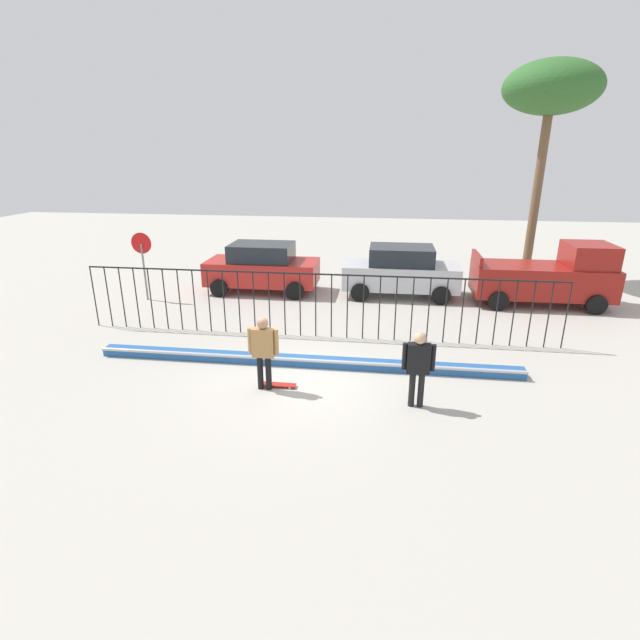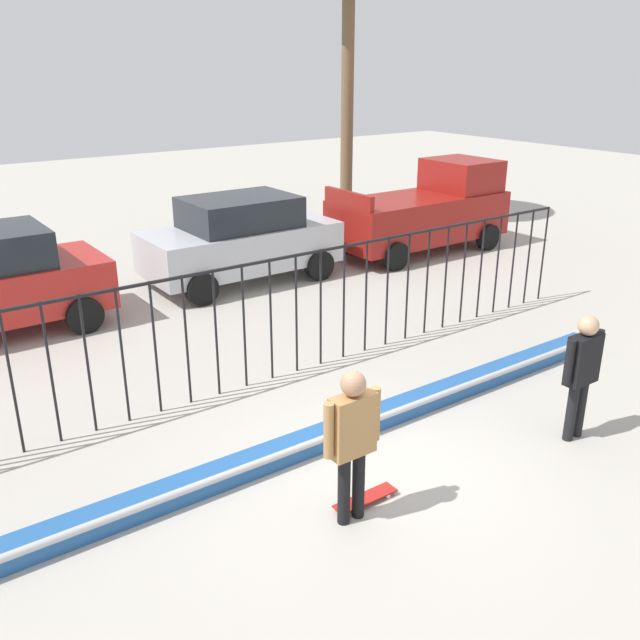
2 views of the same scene
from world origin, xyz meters
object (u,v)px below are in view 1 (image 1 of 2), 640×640
(skateboard, at_px, (279,385))
(palm_tree_tall, at_px, (552,91))
(parked_car_silver, at_px, (401,271))
(parked_car_red, at_px, (262,267))
(pickup_truck, at_px, (548,276))
(skateboarder, at_px, (263,347))
(stop_sign, at_px, (143,257))
(camera_operator, at_px, (418,363))

(skateboard, bearing_deg, palm_tree_tall, 72.40)
(palm_tree_tall, bearing_deg, parked_car_silver, -149.21)
(parked_car_red, xyz_separation_m, pickup_truck, (10.54, -0.31, 0.06))
(skateboarder, xyz_separation_m, palm_tree_tall, (8.71, 11.42, 6.36))
(palm_tree_tall, bearing_deg, stop_sign, -161.21)
(skateboard, relative_size, pickup_truck, 0.17)
(skateboarder, distance_m, palm_tree_tall, 15.71)
(skateboarder, xyz_separation_m, parked_car_silver, (3.28, 8.19, -0.09))
(parked_car_red, relative_size, parked_car_silver, 1.00)
(camera_operator, bearing_deg, parked_car_silver, -70.47)
(parked_car_red, xyz_separation_m, parked_car_silver, (5.34, 0.12, 0.00))
(skateboard, relative_size, parked_car_silver, 0.19)
(skateboarder, height_order, stop_sign, stop_sign)
(stop_sign, bearing_deg, parked_car_silver, 10.86)
(skateboarder, height_order, pickup_truck, pickup_truck)
(parked_car_red, bearing_deg, skateboard, -75.02)
(parked_car_silver, xyz_separation_m, stop_sign, (-9.35, -1.79, 0.64))
(camera_operator, relative_size, palm_tree_tall, 0.20)
(palm_tree_tall, bearing_deg, camera_operator, -114.07)
(skateboarder, bearing_deg, parked_car_silver, 40.73)
(skateboard, height_order, parked_car_red, parked_car_red)
(camera_operator, height_order, parked_car_red, parked_car_red)
(skateboarder, distance_m, skateboard, 1.06)
(parked_car_silver, bearing_deg, skateboard, -114.78)
(camera_operator, bearing_deg, skateboarder, 12.61)
(pickup_truck, relative_size, palm_tree_tall, 0.55)
(camera_operator, distance_m, pickup_truck, 9.53)
(parked_car_red, distance_m, stop_sign, 4.40)
(parked_car_red, bearing_deg, parked_car_silver, -0.37)
(camera_operator, height_order, palm_tree_tall, palm_tree_tall)
(skateboard, xyz_separation_m, parked_car_silver, (2.97, 8.06, 0.91))
(skateboarder, relative_size, stop_sign, 0.71)
(skateboarder, distance_m, pickup_truck, 11.49)
(skateboarder, height_order, camera_operator, skateboarder)
(parked_car_red, relative_size, palm_tree_tall, 0.50)
(camera_operator, bearing_deg, pickup_truck, -103.43)
(stop_sign, bearing_deg, skateboard, -44.46)
(camera_operator, bearing_deg, parked_car_red, -38.40)
(parked_car_red, xyz_separation_m, stop_sign, (-4.01, -1.68, 0.64))
(camera_operator, distance_m, parked_car_red, 10.06)
(parked_car_red, relative_size, stop_sign, 1.72)
(parked_car_silver, bearing_deg, palm_tree_tall, 26.25)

